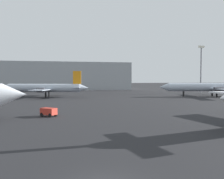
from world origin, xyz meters
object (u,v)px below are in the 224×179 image
object	(u,v)px
airplane_distant	(211,87)
airplane_far_left	(45,88)
baggage_cart	(49,112)
light_mast_right	(201,66)

from	to	relation	value
airplane_distant	airplane_far_left	world-z (taller)	airplane_distant
airplane_distant	baggage_cart	distance (m)	58.66
baggage_cart	light_mast_right	distance (m)	74.52
airplane_far_left	baggage_cart	size ratio (longest dim) A/B	10.54
airplane_far_left	light_mast_right	distance (m)	60.33
airplane_distant	light_mast_right	size ratio (longest dim) A/B	1.75
baggage_cart	light_mast_right	bearing A→B (deg)	-99.35
airplane_far_left	baggage_cart	world-z (taller)	airplane_far_left
airplane_far_left	airplane_distant	bearing A→B (deg)	-173.80
airplane_distant	baggage_cart	xyz separation A→B (m)	(-49.50, -31.39, -2.32)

